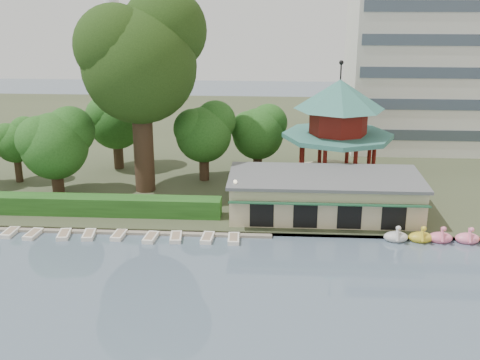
# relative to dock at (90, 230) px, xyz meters

# --- Properties ---
(ground_plane) EXTENTS (220.00, 220.00, 0.00)m
(ground_plane) POSITION_rel_dock_xyz_m (12.00, -17.20, -0.12)
(ground_plane) COLOR slate
(ground_plane) RESTS_ON ground
(shore) EXTENTS (220.00, 70.00, 0.40)m
(shore) POSITION_rel_dock_xyz_m (12.00, 34.80, 0.08)
(shore) COLOR #424930
(shore) RESTS_ON ground
(embankment) EXTENTS (220.00, 0.60, 0.30)m
(embankment) POSITION_rel_dock_xyz_m (12.00, 0.10, 0.03)
(embankment) COLOR gray
(embankment) RESTS_ON ground
(dock) EXTENTS (34.00, 1.60, 0.24)m
(dock) POSITION_rel_dock_xyz_m (0.00, 0.00, 0.00)
(dock) COLOR gray
(dock) RESTS_ON ground
(boathouse) EXTENTS (18.60, 9.39, 3.90)m
(boathouse) POSITION_rel_dock_xyz_m (22.00, 4.77, 2.25)
(boathouse) COLOR #C6B791
(boathouse) RESTS_ON shore
(pavilion) EXTENTS (12.40, 12.40, 13.50)m
(pavilion) POSITION_rel_dock_xyz_m (24.00, 14.80, 7.36)
(pavilion) COLOR #C6B791
(pavilion) RESTS_ON shore
(hedge) EXTENTS (30.00, 2.00, 1.80)m
(hedge) POSITION_rel_dock_xyz_m (-3.00, 3.30, 1.18)
(hedge) COLOR #275C1D
(hedge) RESTS_ON shore
(lamp_post) EXTENTS (0.36, 0.36, 4.28)m
(lamp_post) POSITION_rel_dock_xyz_m (13.50, 1.80, 3.22)
(lamp_post) COLOR black
(lamp_post) RESTS_ON shore
(big_tree) EXTENTS (13.10, 12.21, 21.41)m
(big_tree) POSITION_rel_dock_xyz_m (3.16, 10.99, 14.85)
(big_tree) COLOR #3A281C
(big_tree) RESTS_ON shore
(small_trees) EXTENTS (39.67, 16.97, 9.74)m
(small_trees) POSITION_rel_dock_xyz_m (-1.45, 13.95, 6.03)
(small_trees) COLOR #3A281C
(small_trees) RESTS_ON shore
(moored_rowboats) EXTENTS (30.06, 2.76, 0.36)m
(moored_rowboats) POSITION_rel_dock_xyz_m (-0.67, -1.38, 0.06)
(moored_rowboats) COLOR white
(moored_rowboats) RESTS_ON ground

